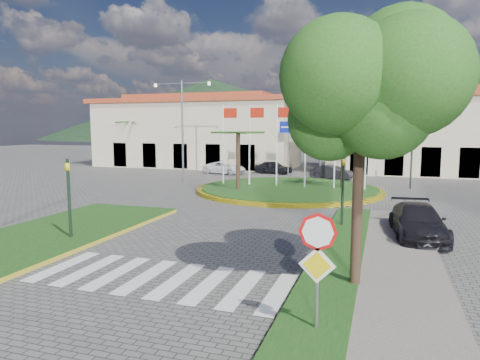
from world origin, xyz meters
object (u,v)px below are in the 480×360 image
(deciduous_tree, at_px, (361,96))
(car_side_right, at_px, (418,222))
(stop_sign, at_px, (317,254))
(white_van, at_px, (224,168))
(roundabout_island, at_px, (289,189))
(car_dark_b, at_px, (332,172))
(car_dark_a, at_px, (274,167))

(deciduous_tree, bearing_deg, car_side_right, 72.46)
(stop_sign, height_order, deciduous_tree, deciduous_tree)
(white_van, bearing_deg, stop_sign, -144.23)
(roundabout_island, xyz_separation_m, car_side_right, (7.50, -10.67, 0.49))
(roundabout_island, relative_size, stop_sign, 4.79)
(roundabout_island, relative_size, car_dark_b, 3.53)
(white_van, xyz_separation_m, car_side_right, (15.65, -19.71, 0.09))
(roundabout_island, height_order, car_dark_a, roundabout_island)
(deciduous_tree, height_order, car_dark_b, deciduous_tree)
(car_dark_b, bearing_deg, deciduous_tree, -155.60)
(stop_sign, height_order, car_dark_a, stop_sign)
(car_dark_b, bearing_deg, white_van, 100.72)
(car_dark_b, bearing_deg, car_side_right, -147.17)
(roundabout_island, xyz_separation_m, white_van, (-8.15, 9.04, 0.40))
(roundabout_island, distance_m, white_van, 12.18)
(car_dark_b, xyz_separation_m, car_side_right, (5.50, -18.70, 0.07))
(roundabout_island, bearing_deg, car_dark_a, 109.42)
(car_dark_a, relative_size, car_side_right, 0.78)
(car_dark_b, relative_size, car_side_right, 0.79)
(deciduous_tree, distance_m, car_side_right, 8.02)
(stop_sign, relative_size, white_van, 0.64)
(roundabout_island, relative_size, car_dark_a, 3.57)
(roundabout_island, bearing_deg, white_van, 132.03)
(deciduous_tree, bearing_deg, stop_sign, -101.18)
(deciduous_tree, height_order, car_dark_a, deciduous_tree)
(stop_sign, relative_size, car_side_right, 0.58)
(deciduous_tree, bearing_deg, car_dark_b, 97.96)
(roundabout_island, distance_m, deciduous_tree, 18.55)
(car_dark_a, bearing_deg, deciduous_tree, -152.75)
(roundabout_island, bearing_deg, car_side_right, -54.92)
(stop_sign, height_order, car_side_right, stop_sign)
(white_van, distance_m, car_dark_b, 10.20)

